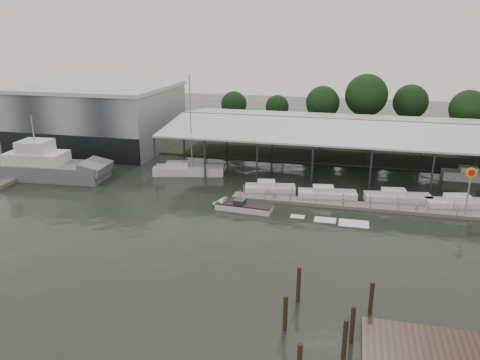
% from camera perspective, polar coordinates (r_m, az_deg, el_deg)
% --- Properties ---
extents(ground, '(200.00, 200.00, 0.00)m').
position_cam_1_polar(ground, '(48.25, -4.88, -5.95)').
color(ground, black).
rests_on(ground, ground).
extents(land_strip_far, '(140.00, 30.00, 0.30)m').
position_cam_1_polar(land_strip_far, '(87.14, 3.88, 5.06)').
color(land_strip_far, '#353A2C').
rests_on(land_strip_far, ground).
extents(land_strip_west, '(20.00, 40.00, 0.30)m').
position_cam_1_polar(land_strip_west, '(92.08, -22.97, 4.37)').
color(land_strip_west, '#353A2C').
rests_on(land_strip_west, ground).
extents(storage_warehouse, '(24.50, 20.50, 10.50)m').
position_cam_1_polar(storage_warehouse, '(84.47, -16.78, 7.52)').
color(storage_warehouse, '#969BA0').
rests_on(storage_warehouse, ground).
extents(covered_boat_shed, '(58.24, 24.00, 6.96)m').
position_cam_1_polar(covered_boat_shed, '(71.04, 15.68, 6.45)').
color(covered_boat_shed, '#B8BABC').
rests_on(covered_boat_shed, ground).
extents(trawler_dock, '(3.00, 18.00, 0.50)m').
position_cam_1_polar(trawler_dock, '(73.80, -23.91, 1.27)').
color(trawler_dock, slate).
rests_on(trawler_dock, ground).
extents(floating_dock, '(28.00, 2.00, 1.40)m').
position_cam_1_polar(floating_dock, '(55.21, 13.48, -3.02)').
color(floating_dock, slate).
rests_on(floating_dock, ground).
extents(shell_fuel_sign, '(1.10, 0.18, 5.55)m').
position_cam_1_polar(shell_fuel_sign, '(55.46, 26.23, -0.26)').
color(shell_fuel_sign, gray).
rests_on(shell_fuel_sign, ground).
extents(grey_trawler, '(17.73, 6.35, 8.84)m').
position_cam_1_polar(grey_trawler, '(69.05, -22.62, 1.51)').
color(grey_trawler, slate).
rests_on(grey_trawler, ground).
extents(white_sailboat, '(10.08, 4.67, 14.06)m').
position_cam_1_polar(white_sailboat, '(65.90, -6.40, 1.23)').
color(white_sailboat, silver).
rests_on(white_sailboat, ground).
extents(speedboat_underway, '(17.99, 3.57, 2.00)m').
position_cam_1_polar(speedboat_underway, '(52.89, -0.12, -3.22)').
color(speedboat_underway, silver).
rests_on(speedboat_underway, ground).
extents(moored_cruiser_0, '(6.45, 3.21, 1.70)m').
position_cam_1_polar(moored_cruiser_0, '(57.97, 3.63, -1.09)').
color(moored_cruiser_0, silver).
rests_on(moored_cruiser_0, ground).
extents(moored_cruiser_1, '(7.13, 3.14, 1.70)m').
position_cam_1_polar(moored_cruiser_1, '(56.84, 10.50, -1.76)').
color(moored_cruiser_1, silver).
rests_on(moored_cruiser_1, ground).
extents(moored_cruiser_2, '(7.82, 3.26, 1.70)m').
position_cam_1_polar(moored_cruiser_2, '(57.82, 18.59, -2.09)').
color(moored_cruiser_2, silver).
rests_on(moored_cruiser_2, ground).
extents(moored_cruiser_3, '(8.02, 3.65, 1.70)m').
position_cam_1_polar(moored_cruiser_3, '(58.62, 25.31, -2.64)').
color(moored_cruiser_3, silver).
rests_on(moored_cruiser_3, ground).
extents(mooring_pilings, '(5.99, 8.54, 3.43)m').
position_cam_1_polar(mooring_pilings, '(32.90, 10.31, -16.60)').
color(mooring_pilings, '#2C2316').
rests_on(mooring_pilings, ground).
extents(horizon_tree_line, '(71.31, 12.60, 11.70)m').
position_cam_1_polar(horizon_tree_line, '(91.26, 20.10, 8.59)').
color(horizon_tree_line, black).
rests_on(horizon_tree_line, ground).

